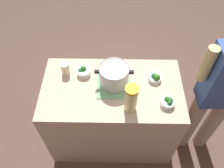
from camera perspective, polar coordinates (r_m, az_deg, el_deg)
name	(u,v)px	position (r m, az deg, el deg)	size (l,w,h in m)	color
ground_plane	(112,133)	(2.70, 0.00, -12.06)	(8.00, 8.00, 0.00)	brown
counter_slab	(112,114)	(2.32, 0.00, -7.37)	(1.20, 0.67, 0.87)	#C5B093
dish_cloth	(114,83)	(1.98, 0.49, 0.27)	(0.28, 0.33, 0.01)	#78BE88
cooking_pot	(114,75)	(1.90, 0.51, 2.12)	(0.32, 0.25, 0.18)	#B7B7BC
lemonade_pitcher	(131,99)	(1.74, 4.67, -3.63)	(0.10, 0.10, 0.26)	beige
mason_jar	(65,69)	(2.05, -11.39, 3.68)	(0.07, 0.07, 0.12)	beige
broccoli_bowl_front	(155,78)	(2.01, 10.53, 1.54)	(0.11, 0.11, 0.08)	silver
broccoli_bowl_center	(168,102)	(1.88, 13.55, -4.33)	(0.11, 0.11, 0.08)	silver
broccoli_bowl_back	(83,72)	(2.04, -7.04, 3.03)	(0.12, 0.12, 0.09)	silver
person_cook	(219,95)	(2.08, 24.70, -2.43)	(0.50, 0.22, 1.60)	tan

